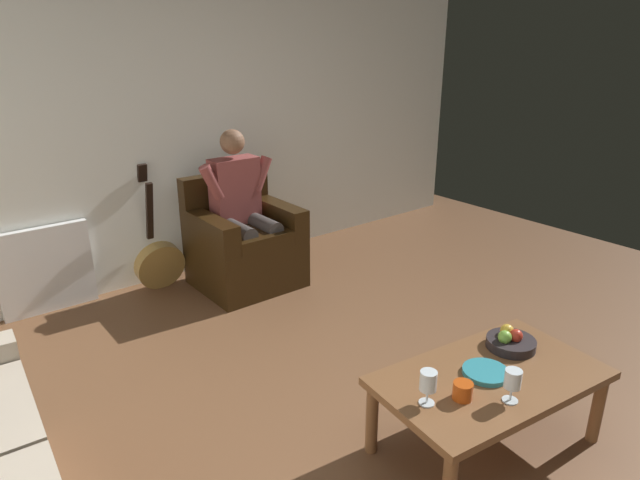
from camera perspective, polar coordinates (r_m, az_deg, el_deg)
ground_plane at (r=3.08m, az=14.46°, el=-19.18°), size 6.90×6.90×0.00m
wall_back at (r=4.70m, az=-13.40°, el=13.23°), size 6.15×0.06×2.79m
armchair at (r=4.54m, az=-7.86°, el=-0.58°), size 0.77×0.71×0.88m
person_seated at (r=4.40m, az=-7.90°, el=3.51°), size 0.64×0.57×1.25m
coffee_table at (r=2.86m, az=17.04°, el=-13.95°), size 1.17×0.75×0.41m
guitar at (r=4.63m, az=-16.18°, el=-2.11°), size 0.39×0.28×1.00m
radiator at (r=4.51m, az=-26.31°, el=-2.76°), size 0.65×0.06×0.65m
wine_glass_near at (r=2.63m, az=19.16°, el=-13.51°), size 0.07×0.07×0.16m
wine_glass_far at (r=2.52m, az=11.03°, el=-14.20°), size 0.08×0.08×0.16m
fruit_bowl at (r=3.07m, az=18.90°, el=-9.76°), size 0.25×0.25×0.11m
decorative_dish at (r=2.82m, az=16.65°, el=-12.87°), size 0.22×0.22×0.02m
candle_jar at (r=2.62m, az=14.44°, el=-14.76°), size 0.09×0.09×0.08m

